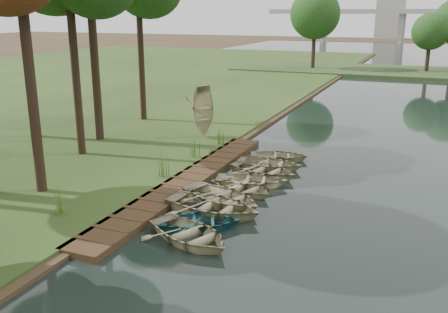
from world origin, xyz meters
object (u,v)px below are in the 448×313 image
at_px(boardwalk, 187,182).
at_px(rowboat_2, 213,204).
at_px(rowboat_1, 199,220).
at_px(rowboat_0, 190,232).
at_px(stored_rowboat, 203,132).

relative_size(boardwalk, rowboat_2, 3.99).
distance_m(rowboat_1, rowboat_2, 1.47).
bearing_deg(rowboat_0, stored_rowboat, 47.46).
distance_m(rowboat_2, stored_rowboat, 11.64).
bearing_deg(rowboat_1, rowboat_0, 164.87).
bearing_deg(rowboat_2, rowboat_1, -170.64).
relative_size(rowboat_1, stored_rowboat, 0.98).
relative_size(rowboat_0, rowboat_2, 0.88).
height_order(boardwalk, rowboat_1, rowboat_1).
xyz_separation_m(boardwalk, rowboat_0, (2.80, -5.38, 0.26)).
height_order(boardwalk, rowboat_2, rowboat_2).
bearing_deg(rowboat_0, rowboat_2, 30.06).
xyz_separation_m(boardwalk, rowboat_2, (2.55, -2.77, 0.31)).
xyz_separation_m(rowboat_0, rowboat_2, (-0.25, 2.61, 0.05)).
bearing_deg(boardwalk, stored_rowboat, 109.47).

